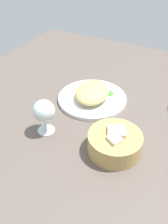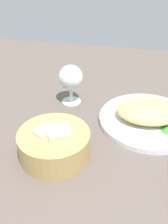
{
  "view_description": "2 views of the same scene",
  "coord_description": "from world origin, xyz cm",
  "views": [
    {
      "loc": [
        61.57,
        21.4,
        56.22
      ],
      "look_at": [
        3.05,
        -8.67,
        4.67
      ],
      "focal_mm": 39.7,
      "sensor_mm": 36.0,
      "label": 1
    },
    {
      "loc": [
        -5.24,
        48.17,
        41.85
      ],
      "look_at": [
        6.32,
        -7.33,
        4.09
      ],
      "focal_mm": 41.69,
      "sensor_mm": 36.0,
      "label": 2
    }
  ],
  "objects": [
    {
      "name": "ground_plane",
      "position": [
        0.0,
        0.0,
        -1.0
      ],
      "size": [
        140.0,
        140.0,
        2.0
      ],
      "primitive_type": "cube",
      "color": "#5A4F48"
    },
    {
      "name": "plate",
      "position": [
        -10.55,
        -12.04,
        0.7
      ],
      "size": [
        26.54,
        26.54,
        1.4
      ],
      "primitive_type": "cylinder",
      "color": "white",
      "rests_on": "ground_plane"
    },
    {
      "name": "omelette",
      "position": [
        -10.55,
        -12.04,
        3.71
      ],
      "size": [
        19.44,
        15.68,
        4.61
      ],
      "primitive_type": "ellipsoid",
      "rotation": [
        0.0,
        0.0,
        0.19
      ],
      "color": "#D1B868",
      "rests_on": "plate"
    },
    {
      "name": "bread_basket",
      "position": [
        10.48,
        5.51,
        3.3
      ],
      "size": [
        16.3,
        16.3,
        7.51
      ],
      "color": "tan",
      "rests_on": "ground_plane"
    },
    {
      "name": "wine_glass_near",
      "position": [
        12.53,
        -18.09,
        7.97
      ],
      "size": [
        7.18,
        7.18,
        12.03
      ],
      "color": "silver",
      "rests_on": "ground_plane"
    }
  ]
}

